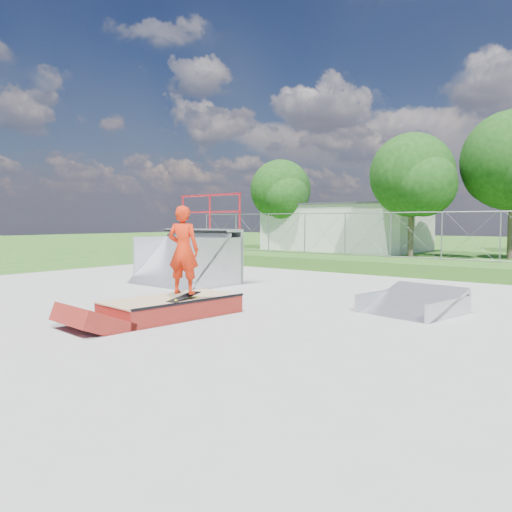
% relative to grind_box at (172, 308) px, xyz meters
% --- Properties ---
extents(ground, '(120.00, 120.00, 0.00)m').
position_rel_grind_box_xyz_m(ground, '(-0.49, 1.56, -0.20)').
color(ground, '#2B5C1A').
rests_on(ground, ground).
extents(concrete_pad, '(20.00, 16.00, 0.04)m').
position_rel_grind_box_xyz_m(concrete_pad, '(-0.49, 1.56, -0.18)').
color(concrete_pad, '#9C9C99').
rests_on(concrete_pad, ground).
extents(grass_berm, '(24.00, 3.00, 0.50)m').
position_rel_grind_box_xyz_m(grass_berm, '(-0.49, 11.06, 0.05)').
color(grass_berm, '#2B5C1A').
rests_on(grass_berm, ground).
extents(grind_box, '(1.61, 2.84, 0.40)m').
position_rel_grind_box_xyz_m(grind_box, '(0.00, 0.00, 0.00)').
color(grind_box, maroon).
rests_on(grind_box, concrete_pad).
extents(quarter_pipe, '(2.89, 2.48, 2.80)m').
position_rel_grind_box_xyz_m(quarter_pipe, '(-3.65, 3.84, 1.20)').
color(quarter_pipe, '#B1B4B9').
rests_on(quarter_pipe, concrete_pad).
extents(flat_bank_ramp, '(1.98, 2.07, 0.51)m').
position_rel_grind_box_xyz_m(flat_bank_ramp, '(3.67, 3.33, 0.06)').
color(flat_bank_ramp, '#B1B4B9').
rests_on(flat_bank_ramp, concrete_pad).
extents(skateboard, '(0.30, 0.81, 0.13)m').
position_rel_grind_box_xyz_m(skateboard, '(0.35, -0.01, 0.25)').
color(skateboard, black).
rests_on(skateboard, grind_box).
extents(skater, '(0.74, 0.62, 1.73)m').
position_rel_grind_box_xyz_m(skater, '(0.35, -0.01, 1.11)').
color(skater, red).
rests_on(skater, grind_box).
extents(concrete_stairs, '(1.50, 1.60, 0.80)m').
position_rel_grind_box_xyz_m(concrete_stairs, '(-8.99, 10.26, 0.20)').
color(concrete_stairs, '#9C9C99').
rests_on(concrete_stairs, ground).
extents(chain_link_fence, '(20.00, 0.06, 1.80)m').
position_rel_grind_box_xyz_m(chain_link_fence, '(-0.49, 12.06, 1.20)').
color(chain_link_fence, gray).
rests_on(chain_link_fence, grass_berm).
extents(utility_building_flat, '(10.00, 6.00, 3.00)m').
position_rel_grind_box_xyz_m(utility_building_flat, '(-8.49, 23.56, 1.30)').
color(utility_building_flat, silver).
rests_on(utility_building_flat, ground).
extents(tree_left_near, '(4.76, 4.48, 6.65)m').
position_rel_grind_box_xyz_m(tree_left_near, '(-2.24, 19.39, 4.04)').
color(tree_left_near, brown).
rests_on(tree_left_near, ground).
extents(tree_left_far, '(4.42, 4.16, 6.18)m').
position_rel_grind_box_xyz_m(tree_left_far, '(-12.26, 21.40, 3.73)').
color(tree_left_far, brown).
rests_on(tree_left_far, ground).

